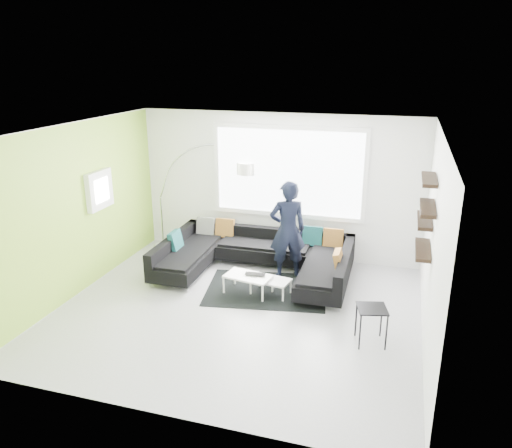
{
  "coord_description": "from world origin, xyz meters",
  "views": [
    {
      "loc": [
        2.28,
        -6.57,
        3.76
      ],
      "look_at": [
        0.03,
        0.9,
        1.15
      ],
      "focal_mm": 35.0,
      "sensor_mm": 36.0,
      "label": 1
    }
  ],
  "objects_px": {
    "coffee_table": "(259,285)",
    "arc_lamp": "(160,197)",
    "sectional_sofa": "(255,260)",
    "person": "(288,230)",
    "side_table": "(371,325)",
    "laptop": "(255,276)"
  },
  "relations": [
    {
      "from": "coffee_table",
      "to": "side_table",
      "type": "bearing_deg",
      "value": -18.7
    },
    {
      "from": "person",
      "to": "sectional_sofa",
      "type": "bearing_deg",
      "value": -7.92
    },
    {
      "from": "sectional_sofa",
      "to": "laptop",
      "type": "relative_size",
      "value": 9.42
    },
    {
      "from": "arc_lamp",
      "to": "side_table",
      "type": "xyz_separation_m",
      "value": [
        4.41,
        -2.5,
        -0.82
      ]
    },
    {
      "from": "person",
      "to": "laptop",
      "type": "xyz_separation_m",
      "value": [
        -0.35,
        -0.85,
        -0.55
      ]
    },
    {
      "from": "coffee_table",
      "to": "side_table",
      "type": "distance_m",
      "value": 2.15
    },
    {
      "from": "arc_lamp",
      "to": "person",
      "type": "relative_size",
      "value": 1.23
    },
    {
      "from": "arc_lamp",
      "to": "side_table",
      "type": "distance_m",
      "value": 5.14
    },
    {
      "from": "sectional_sofa",
      "to": "person",
      "type": "relative_size",
      "value": 1.9
    },
    {
      "from": "person",
      "to": "laptop",
      "type": "height_order",
      "value": "person"
    },
    {
      "from": "coffee_table",
      "to": "laptop",
      "type": "distance_m",
      "value": 0.19
    },
    {
      "from": "arc_lamp",
      "to": "person",
      "type": "xyz_separation_m",
      "value": [
        2.79,
        -0.67,
        -0.2
      ]
    },
    {
      "from": "person",
      "to": "side_table",
      "type": "bearing_deg",
      "value": 107.79
    },
    {
      "from": "sectional_sofa",
      "to": "coffee_table",
      "type": "relative_size",
      "value": 3.44
    },
    {
      "from": "coffee_table",
      "to": "arc_lamp",
      "type": "distance_m",
      "value": 3.07
    },
    {
      "from": "person",
      "to": "arc_lamp",
      "type": "bearing_deg",
      "value": -37.08
    },
    {
      "from": "side_table",
      "to": "coffee_table",
      "type": "bearing_deg",
      "value": 151.83
    },
    {
      "from": "coffee_table",
      "to": "side_table",
      "type": "height_order",
      "value": "side_table"
    },
    {
      "from": "sectional_sofa",
      "to": "person",
      "type": "distance_m",
      "value": 0.8
    },
    {
      "from": "sectional_sofa",
      "to": "laptop",
      "type": "bearing_deg",
      "value": -75.0
    },
    {
      "from": "coffee_table",
      "to": "arc_lamp",
      "type": "xyz_separation_m",
      "value": [
        -2.52,
        1.48,
        0.93
      ]
    },
    {
      "from": "coffee_table",
      "to": "side_table",
      "type": "relative_size",
      "value": 1.82
    }
  ]
}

